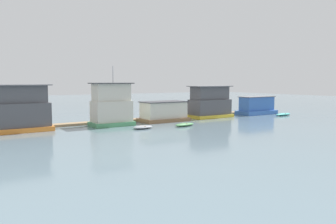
{
  "coord_description": "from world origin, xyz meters",
  "views": [
    {
      "loc": [
        -25.46,
        -40.19,
        5.78
      ],
      "look_at": [
        0.0,
        -1.0,
        1.4
      ],
      "focal_mm": 35.0,
      "sensor_mm": 36.0,
      "label": 1
    }
  ],
  "objects_px": {
    "houseboat_brown": "(164,112)",
    "dinghy_green": "(185,125)",
    "houseboat_green": "(111,106)",
    "dinghy_teal": "(283,114)",
    "houseboat_yellow": "(210,103)",
    "mooring_post_near_right": "(123,116)",
    "dinghy_grey": "(143,127)",
    "houseboat_orange": "(19,110)",
    "houseboat_blue": "(257,106)"
  },
  "relations": [
    {
      "from": "houseboat_brown",
      "to": "dinghy_green",
      "type": "xyz_separation_m",
      "value": [
        -0.51,
        -5.9,
        -1.18
      ]
    },
    {
      "from": "houseboat_green",
      "to": "dinghy_teal",
      "type": "xyz_separation_m",
      "value": [
        29.51,
        -3.98,
        -2.39
      ]
    },
    {
      "from": "houseboat_brown",
      "to": "houseboat_yellow",
      "type": "relative_size",
      "value": 0.98
    },
    {
      "from": "houseboat_green",
      "to": "mooring_post_near_right",
      "type": "relative_size",
      "value": 3.88
    },
    {
      "from": "dinghy_grey",
      "to": "houseboat_orange",
      "type": "bearing_deg",
      "value": 156.1
    },
    {
      "from": "dinghy_grey",
      "to": "mooring_post_near_right",
      "type": "xyz_separation_m",
      "value": [
        0.53,
        6.72,
        0.8
      ]
    },
    {
      "from": "houseboat_yellow",
      "to": "dinghy_teal",
      "type": "height_order",
      "value": "houseboat_yellow"
    },
    {
      "from": "houseboat_green",
      "to": "houseboat_yellow",
      "type": "relative_size",
      "value": 1.09
    },
    {
      "from": "houseboat_orange",
      "to": "mooring_post_near_right",
      "type": "distance_m",
      "value": 13.66
    },
    {
      "from": "houseboat_blue",
      "to": "dinghy_green",
      "type": "xyz_separation_m",
      "value": [
        -19.75,
        -5.64,
        -1.24
      ]
    },
    {
      "from": "houseboat_yellow",
      "to": "houseboat_green",
      "type": "bearing_deg",
      "value": -177.45
    },
    {
      "from": "houseboat_blue",
      "to": "dinghy_teal",
      "type": "distance_m",
      "value": 4.7
    },
    {
      "from": "dinghy_grey",
      "to": "dinghy_teal",
      "type": "bearing_deg",
      "value": 1.37
    },
    {
      "from": "houseboat_orange",
      "to": "houseboat_green",
      "type": "bearing_deg",
      "value": -5.92
    },
    {
      "from": "houseboat_green",
      "to": "dinghy_grey",
      "type": "xyz_separation_m",
      "value": [
        2.09,
        -4.64,
        -2.4
      ]
    },
    {
      "from": "houseboat_yellow",
      "to": "houseboat_brown",
      "type": "bearing_deg",
      "value": -177.21
    },
    {
      "from": "mooring_post_near_right",
      "to": "houseboat_green",
      "type": "bearing_deg",
      "value": -141.41
    },
    {
      "from": "houseboat_brown",
      "to": "mooring_post_near_right",
      "type": "distance_m",
      "value": 5.9
    },
    {
      "from": "houseboat_brown",
      "to": "mooring_post_near_right",
      "type": "height_order",
      "value": "houseboat_brown"
    },
    {
      "from": "houseboat_green",
      "to": "houseboat_orange",
      "type": "bearing_deg",
      "value": 174.08
    },
    {
      "from": "houseboat_blue",
      "to": "dinghy_grey",
      "type": "relative_size",
      "value": 2.68
    },
    {
      "from": "houseboat_green",
      "to": "houseboat_yellow",
      "type": "xyz_separation_m",
      "value": [
        17.28,
        0.77,
        -0.28
      ]
    },
    {
      "from": "houseboat_yellow",
      "to": "dinghy_teal",
      "type": "bearing_deg",
      "value": -21.22
    },
    {
      "from": "houseboat_orange",
      "to": "mooring_post_near_right",
      "type": "height_order",
      "value": "houseboat_orange"
    },
    {
      "from": "dinghy_green",
      "to": "dinghy_teal",
      "type": "height_order",
      "value": "dinghy_teal"
    },
    {
      "from": "houseboat_yellow",
      "to": "dinghy_grey",
      "type": "distance_m",
      "value": 16.26
    },
    {
      "from": "houseboat_orange",
      "to": "houseboat_yellow",
      "type": "xyz_separation_m",
      "value": [
        28.21,
        -0.37,
        -0.16
      ]
    },
    {
      "from": "houseboat_yellow",
      "to": "mooring_post_near_right",
      "type": "height_order",
      "value": "houseboat_yellow"
    },
    {
      "from": "houseboat_yellow",
      "to": "mooring_post_near_right",
      "type": "distance_m",
      "value": 14.78
    },
    {
      "from": "houseboat_orange",
      "to": "houseboat_blue",
      "type": "xyz_separation_m",
      "value": [
        38.4,
        -1.07,
        -1.03
      ]
    },
    {
      "from": "houseboat_green",
      "to": "houseboat_blue",
      "type": "bearing_deg",
      "value": 0.14
    },
    {
      "from": "dinghy_grey",
      "to": "mooring_post_near_right",
      "type": "bearing_deg",
      "value": 85.52
    },
    {
      "from": "houseboat_yellow",
      "to": "mooring_post_near_right",
      "type": "relative_size",
      "value": 3.55
    },
    {
      "from": "houseboat_brown",
      "to": "houseboat_blue",
      "type": "height_order",
      "value": "houseboat_blue"
    },
    {
      "from": "houseboat_green",
      "to": "dinghy_grey",
      "type": "bearing_deg",
      "value": -65.72
    },
    {
      "from": "houseboat_orange",
      "to": "dinghy_teal",
      "type": "xyz_separation_m",
      "value": [
        40.44,
        -5.12,
        -2.27
      ]
    },
    {
      "from": "houseboat_green",
      "to": "dinghy_green",
      "type": "height_order",
      "value": "houseboat_green"
    },
    {
      "from": "mooring_post_near_right",
      "to": "dinghy_green",
      "type": "bearing_deg",
      "value": -56.3
    },
    {
      "from": "houseboat_yellow",
      "to": "dinghy_green",
      "type": "xyz_separation_m",
      "value": [
        -9.56,
        -6.34,
        -2.11
      ]
    },
    {
      "from": "houseboat_yellow",
      "to": "houseboat_blue",
      "type": "bearing_deg",
      "value": -3.94
    },
    {
      "from": "houseboat_orange",
      "to": "dinghy_grey",
      "type": "relative_size",
      "value": 2.6
    },
    {
      "from": "houseboat_brown",
      "to": "dinghy_teal",
      "type": "relative_size",
      "value": 1.79
    },
    {
      "from": "houseboat_brown",
      "to": "dinghy_teal",
      "type": "xyz_separation_m",
      "value": [
        21.28,
        -4.31,
        -1.17
      ]
    },
    {
      "from": "houseboat_green",
      "to": "dinghy_teal",
      "type": "relative_size",
      "value": 1.99
    },
    {
      "from": "houseboat_orange",
      "to": "mooring_post_near_right",
      "type": "bearing_deg",
      "value": 4.03
    },
    {
      "from": "houseboat_yellow",
      "to": "mooring_post_near_right",
      "type": "xyz_separation_m",
      "value": [
        -14.66,
        1.32,
        -1.33
      ]
    },
    {
      "from": "houseboat_brown",
      "to": "houseboat_blue",
      "type": "distance_m",
      "value": 19.24
    },
    {
      "from": "houseboat_brown",
      "to": "houseboat_blue",
      "type": "xyz_separation_m",
      "value": [
        19.24,
        -0.26,
        0.06
      ]
    },
    {
      "from": "houseboat_brown",
      "to": "houseboat_blue",
      "type": "bearing_deg",
      "value": -0.78
    },
    {
      "from": "houseboat_green",
      "to": "dinghy_green",
      "type": "relative_size",
      "value": 2.32
    }
  ]
}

